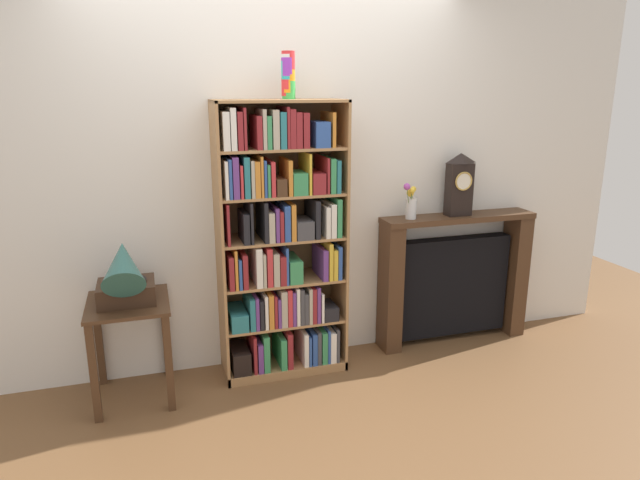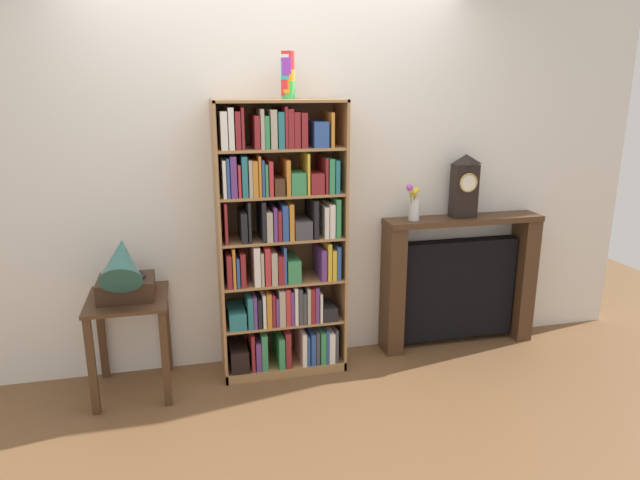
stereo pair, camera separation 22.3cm
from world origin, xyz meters
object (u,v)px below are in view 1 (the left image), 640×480
Objects in this scene: fireplace_mantel at (453,279)px; mantel_clock at (459,184)px; flower_vase at (411,203)px; gramophone at (124,275)px; bookshelf at (281,249)px; cup_stack at (288,75)px; side_table_left at (130,326)px.

fireplace_mantel is 2.60× the size of mantel_clock.
mantel_clock is at bearing 0.32° from flower_vase.
flower_vase is at bearing -176.52° from fireplace_mantel.
gramophone is 1.77× the size of flower_vase.
fireplace_mantel is (2.31, 0.24, -0.34)m from gramophone.
mantel_clock is at bearing -121.46° from fireplace_mantel.
bookshelf is at bearing -177.12° from mantel_clock.
bookshelf is at bearing -172.67° from cup_stack.
bookshelf is 3.91× the size of gramophone.
side_table_left is 1.41× the size of mantel_clock.
side_table_left is at bearing 90.00° from gramophone.
bookshelf is 1.09m from cup_stack.
bookshelf is 1.39m from fireplace_mantel.
gramophone is 1.95m from flower_vase.
fireplace_mantel is at bearing 3.58° from cup_stack.
cup_stack reaches higher than fireplace_mantel.
cup_stack reaches higher than gramophone.
gramophone is 2.34m from fireplace_mantel.
fireplace_mantel is (1.34, 0.09, -0.37)m from bookshelf.
flower_vase is (1.92, 0.14, 0.62)m from side_table_left.
gramophone is at bearing -174.67° from mantel_clock.
mantel_clock is 1.72× the size of flower_vase.
cup_stack reaches higher than mantel_clock.
fireplace_mantel reaches higher than side_table_left.
gramophone is 2.33m from mantel_clock.
gramophone reaches higher than side_table_left.
fireplace_mantel is at bearing 3.48° from flower_vase.
gramophone is (-1.03, -0.16, -1.12)m from cup_stack.
bookshelf is 1.55× the size of fireplace_mantel.
cup_stack is at bearing -176.37° from flower_vase.
side_table_left is at bearing -175.26° from cup_stack.
side_table_left is at bearing -175.90° from fireplace_mantel.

